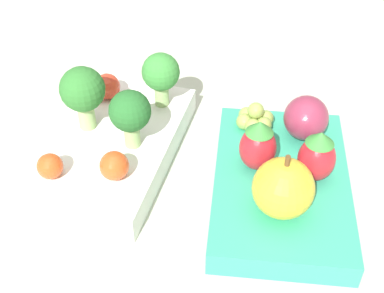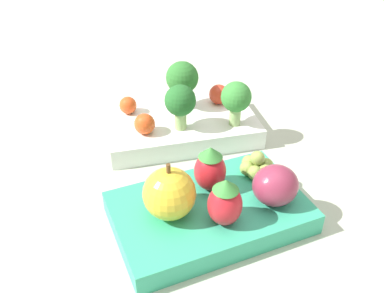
{
  "view_description": "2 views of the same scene",
  "coord_description": "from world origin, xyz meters",
  "px_view_note": "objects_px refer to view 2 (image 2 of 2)",
  "views": [
    {
      "loc": [
        -0.35,
        -0.1,
        0.34
      ],
      "look_at": [
        -0.0,
        -0.0,
        0.04
      ],
      "focal_mm": 50.0,
      "sensor_mm": 36.0,
      "label": 1
    },
    {
      "loc": [
        -0.09,
        -0.38,
        0.3
      ],
      "look_at": [
        -0.0,
        -0.0,
        0.04
      ],
      "focal_mm": 40.0,
      "sensor_mm": 36.0,
      "label": 2
    }
  ],
  "objects_px": {
    "broccoli_floret_0": "(236,98)",
    "cherry_tomato_2": "(128,105)",
    "bento_box_fruit": "(210,212)",
    "broccoli_floret_1": "(180,102)",
    "apple": "(169,194)",
    "plum": "(275,185)",
    "grape_cluster": "(257,166)",
    "strawberry_1": "(220,203)",
    "cherry_tomato_1": "(219,94)",
    "bento_box_savoury": "(179,126)",
    "broccoli_floret_2": "(182,79)",
    "cherry_tomato_0": "(145,124)",
    "strawberry_0": "(212,169)"
  },
  "relations": [
    {
      "from": "cherry_tomato_2",
      "to": "strawberry_0",
      "type": "relative_size",
      "value": 0.45
    },
    {
      "from": "broccoli_floret_2",
      "to": "apple",
      "type": "bearing_deg",
      "value": -105.78
    },
    {
      "from": "broccoli_floret_1",
      "to": "cherry_tomato_0",
      "type": "height_order",
      "value": "broccoli_floret_1"
    },
    {
      "from": "apple",
      "to": "plum",
      "type": "distance_m",
      "value": 0.1
    },
    {
      "from": "bento_box_savoury",
      "to": "cherry_tomato_2",
      "type": "height_order",
      "value": "cherry_tomato_2"
    },
    {
      "from": "plum",
      "to": "cherry_tomato_2",
      "type": "bearing_deg",
      "value": 120.53
    },
    {
      "from": "strawberry_0",
      "to": "grape_cluster",
      "type": "distance_m",
      "value": 0.06
    },
    {
      "from": "broccoli_floret_0",
      "to": "apple",
      "type": "height_order",
      "value": "broccoli_floret_0"
    },
    {
      "from": "bento_box_savoury",
      "to": "apple",
      "type": "xyz_separation_m",
      "value": [
        -0.04,
        -0.17,
        0.03
      ]
    },
    {
      "from": "broccoli_floret_0",
      "to": "cherry_tomato_2",
      "type": "xyz_separation_m",
      "value": [
        -0.12,
        0.06,
        -0.02
      ]
    },
    {
      "from": "broccoli_floret_1",
      "to": "cherry_tomato_0",
      "type": "relative_size",
      "value": 2.26
    },
    {
      "from": "broccoli_floret_1",
      "to": "plum",
      "type": "bearing_deg",
      "value": -67.85
    },
    {
      "from": "broccoli_floret_1",
      "to": "cherry_tomato_2",
      "type": "distance_m",
      "value": 0.08
    },
    {
      "from": "broccoli_floret_2",
      "to": "cherry_tomato_2",
      "type": "height_order",
      "value": "broccoli_floret_2"
    },
    {
      "from": "broccoli_floret_2",
      "to": "strawberry_1",
      "type": "xyz_separation_m",
      "value": [
        -0.01,
        -0.21,
        -0.02
      ]
    },
    {
      "from": "bento_box_savoury",
      "to": "strawberry_1",
      "type": "bearing_deg",
      "value": -90.44
    },
    {
      "from": "broccoli_floret_0",
      "to": "strawberry_1",
      "type": "relative_size",
      "value": 1.15
    },
    {
      "from": "cherry_tomato_0",
      "to": "grape_cluster",
      "type": "xyz_separation_m",
      "value": [
        0.1,
        -0.1,
        -0.01
      ]
    },
    {
      "from": "strawberry_1",
      "to": "cherry_tomato_1",
      "type": "bearing_deg",
      "value": 73.87
    },
    {
      "from": "cherry_tomato_2",
      "to": "apple",
      "type": "height_order",
      "value": "apple"
    },
    {
      "from": "broccoli_floret_2",
      "to": "cherry_tomato_1",
      "type": "xyz_separation_m",
      "value": [
        0.05,
        -0.0,
        -0.03
      ]
    },
    {
      "from": "broccoli_floret_2",
      "to": "apple",
      "type": "relative_size",
      "value": 1.09
    },
    {
      "from": "apple",
      "to": "plum",
      "type": "bearing_deg",
      "value": -3.6
    },
    {
      "from": "cherry_tomato_2",
      "to": "grape_cluster",
      "type": "distance_m",
      "value": 0.19
    },
    {
      "from": "apple",
      "to": "grape_cluster",
      "type": "bearing_deg",
      "value": 21.76
    },
    {
      "from": "strawberry_1",
      "to": "bento_box_fruit",
      "type": "bearing_deg",
      "value": 94.13
    },
    {
      "from": "cherry_tomato_0",
      "to": "apple",
      "type": "height_order",
      "value": "apple"
    },
    {
      "from": "bento_box_savoury",
      "to": "grape_cluster",
      "type": "bearing_deg",
      "value": -65.63
    },
    {
      "from": "bento_box_fruit",
      "to": "strawberry_1",
      "type": "xyz_separation_m",
      "value": [
        0.0,
        -0.03,
        0.03
      ]
    },
    {
      "from": "broccoli_floret_1",
      "to": "grape_cluster",
      "type": "xyz_separation_m",
      "value": [
        0.06,
        -0.1,
        -0.03
      ]
    },
    {
      "from": "broccoli_floret_1",
      "to": "strawberry_0",
      "type": "relative_size",
      "value": 1.16
    },
    {
      "from": "cherry_tomato_1",
      "to": "apple",
      "type": "xyz_separation_m",
      "value": [
        -0.1,
        -0.19,
        0.01
      ]
    },
    {
      "from": "broccoli_floret_1",
      "to": "cherry_tomato_1",
      "type": "distance_m",
      "value": 0.08
    },
    {
      "from": "bento_box_savoury",
      "to": "cherry_tomato_0",
      "type": "xyz_separation_m",
      "value": [
        -0.05,
        -0.03,
        0.03
      ]
    },
    {
      "from": "cherry_tomato_1",
      "to": "bento_box_savoury",
      "type": "bearing_deg",
      "value": -157.45
    },
    {
      "from": "broccoli_floret_1",
      "to": "strawberry_1",
      "type": "relative_size",
      "value": 1.17
    },
    {
      "from": "broccoli_floret_0",
      "to": "plum",
      "type": "distance_m",
      "value": 0.14
    },
    {
      "from": "cherry_tomato_1",
      "to": "strawberry_1",
      "type": "bearing_deg",
      "value": -106.13
    },
    {
      "from": "bento_box_fruit",
      "to": "broccoli_floret_0",
      "type": "distance_m",
      "value": 0.16
    },
    {
      "from": "bento_box_fruit",
      "to": "broccoli_floret_1",
      "type": "distance_m",
      "value": 0.15
    },
    {
      "from": "apple",
      "to": "strawberry_1",
      "type": "distance_m",
      "value": 0.05
    },
    {
      "from": "cherry_tomato_0",
      "to": "strawberry_0",
      "type": "xyz_separation_m",
      "value": [
        0.05,
        -0.11,
        0.01
      ]
    },
    {
      "from": "cherry_tomato_2",
      "to": "strawberry_0",
      "type": "xyz_separation_m",
      "value": [
        0.07,
        -0.17,
        0.01
      ]
    },
    {
      "from": "broccoli_floret_2",
      "to": "broccoli_floret_0",
      "type": "bearing_deg",
      "value": -46.5
    },
    {
      "from": "broccoli_floret_1",
      "to": "cherry_tomato_1",
      "type": "bearing_deg",
      "value": 38.8
    },
    {
      "from": "bento_box_savoury",
      "to": "grape_cluster",
      "type": "relative_size",
      "value": 5.11
    },
    {
      "from": "grape_cluster",
      "to": "strawberry_1",
      "type": "bearing_deg",
      "value": -133.67
    },
    {
      "from": "bento_box_savoury",
      "to": "broccoli_floret_0",
      "type": "bearing_deg",
      "value": -25.92
    },
    {
      "from": "cherry_tomato_0",
      "to": "plum",
      "type": "relative_size",
      "value": 0.57
    },
    {
      "from": "cherry_tomato_0",
      "to": "strawberry_1",
      "type": "height_order",
      "value": "strawberry_1"
    }
  ]
}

